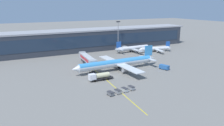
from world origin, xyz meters
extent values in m
plane|color=slate|center=(0.00, 0.00, 0.00)|extent=(700.00, 700.00, 0.00)
cube|color=yellow|center=(-3.40, 2.00, 0.00)|extent=(7.36, 79.71, 0.01)
cube|color=#2D333D|center=(-12.70, 62.56, 6.88)|extent=(208.47, 18.47, 13.77)
cube|color=#1E2D42|center=(-12.70, 53.27, 7.57)|extent=(202.22, 0.16, 7.71)
cube|color=#99999E|center=(-12.70, 62.56, 14.27)|extent=(212.64, 18.83, 1.00)
cylinder|color=silver|center=(7.09, 7.62, 3.41)|extent=(39.84, 4.63, 3.62)
cylinder|color=#388CD1|center=(7.09, 7.62, 3.74)|extent=(39.05, 4.46, 3.47)
cone|color=silver|center=(-14.05, 7.08, 3.41)|extent=(3.70, 3.53, 3.44)
cone|color=silver|center=(28.41, 8.16, 3.77)|extent=(4.42, 3.18, 3.07)
cube|color=#388CD1|center=(26.47, 8.11, 7.93)|extent=(4.71, 0.48, 5.43)
cube|color=silver|center=(26.06, 4.49, 3.96)|extent=(2.15, 5.84, 0.24)
cube|color=silver|center=(25.88, 11.72, 3.96)|extent=(2.15, 5.84, 0.24)
cube|color=silver|center=(8.85, -2.50, 3.14)|extent=(5.22, 16.82, 0.40)
cube|color=silver|center=(8.33, 17.81, 3.14)|extent=(5.22, 16.82, 0.40)
cylinder|color=#939399|center=(7.77, 0.48, 1.85)|extent=(2.83, 2.06, 1.99)
cylinder|color=#939399|center=(7.41, 14.78, 1.85)|extent=(2.83, 2.06, 1.99)
cylinder|color=black|center=(-7.22, 7.26, 0.50)|extent=(1.01, 0.43, 1.00)
cylinder|color=slate|center=(-7.22, 7.26, 1.30)|extent=(0.20, 0.20, 1.60)
cylinder|color=black|center=(9.52, 6.05, 0.50)|extent=(1.01, 0.43, 1.00)
cylinder|color=slate|center=(9.52, 6.05, 1.30)|extent=(0.20, 0.20, 1.60)
cylinder|color=black|center=(9.44, 9.31, 0.50)|extent=(1.01, 0.43, 1.00)
cylinder|color=slate|center=(9.44, 9.31, 1.30)|extent=(0.20, 0.20, 1.60)
cube|color=#B2B7BC|center=(-3.99, 18.87, 4.71)|extent=(4.68, 19.57, 2.80)
cube|color=red|center=(-3.94, 18.87, 4.71)|extent=(4.53, 16.50, 1.54)
cube|color=#9EA3A8|center=(-4.83, 9.22, 4.71)|extent=(3.87, 3.50, 2.94)
cylinder|color=#4C4C51|center=(-4.83, 9.22, 1.66)|extent=(0.70, 0.70, 3.31)
cube|color=#262628|center=(-4.83, 9.22, 0.15)|extent=(1.95, 1.95, 0.30)
cylinder|color=gray|center=(-3.14, 28.53, 4.71)|extent=(3.90, 3.90, 3.08)
cylinder|color=gray|center=(-3.14, 28.53, 1.66)|extent=(1.80, 1.80, 3.31)
cube|color=#232326|center=(-5.67, -2.79, 0.75)|extent=(10.01, 2.55, 0.50)
cube|color=silver|center=(-10.07, -2.82, 2.00)|extent=(2.81, 2.51, 2.50)
cube|color=black|center=(-11.33, -2.82, 2.50)|extent=(0.17, 2.30, 1.12)
cylinder|color=beige|center=(-5.39, -2.79, 2.10)|extent=(6.01, 2.23, 2.20)
cylinder|color=black|center=(-9.50, -4.00, 0.50)|extent=(1.00, 0.36, 1.00)
cylinder|color=black|center=(-9.51, -1.63, 0.50)|extent=(1.00, 0.36, 1.00)
cylinder|color=black|center=(-5.36, -3.98, 0.50)|extent=(1.00, 0.36, 1.00)
cylinder|color=black|center=(-5.37, -1.61, 0.50)|extent=(1.00, 0.36, 1.00)
cylinder|color=black|center=(-3.26, -3.97, 0.50)|extent=(1.00, 0.36, 1.00)
cylinder|color=black|center=(-3.27, -1.59, 0.50)|extent=(1.00, 0.36, 1.00)
cube|color=#285B9E|center=(28.81, -2.31, 1.30)|extent=(3.36, 5.38, 2.00)
cube|color=black|center=(29.14, -3.52, 1.65)|extent=(2.29, 2.19, 0.60)
cylinder|color=black|center=(30.19, -3.74, 0.30)|extent=(0.40, 0.65, 0.60)
cylinder|color=black|center=(28.37, -4.25, 0.30)|extent=(0.40, 0.65, 0.60)
cylinder|color=black|center=(29.25, -0.37, 0.30)|extent=(0.40, 0.65, 0.60)
cylinder|color=black|center=(27.43, -0.88, 0.30)|extent=(0.40, 0.65, 0.60)
cube|color=#595B60|center=(-9.98, -19.75, 0.73)|extent=(1.86, 2.79, 1.10)
cube|color=#333338|center=(-9.98, -19.75, 1.43)|extent=(1.90, 2.84, 0.10)
cylinder|color=black|center=(-10.88, -18.82, 0.18)|extent=(0.17, 0.37, 0.36)
cylinder|color=black|center=(-9.39, -18.61, 0.18)|extent=(0.17, 0.37, 0.36)
cylinder|color=black|center=(-10.58, -20.88, 0.18)|extent=(0.17, 0.37, 0.36)
cylinder|color=black|center=(-9.09, -20.67, 0.18)|extent=(0.17, 0.37, 0.36)
cube|color=gray|center=(-6.82, -19.29, 0.73)|extent=(1.86, 2.79, 1.10)
cube|color=#333338|center=(-6.82, -19.29, 1.43)|extent=(1.90, 2.84, 0.10)
cylinder|color=black|center=(-7.71, -18.36, 0.18)|extent=(0.17, 0.37, 0.36)
cylinder|color=black|center=(-6.23, -18.15, 0.18)|extent=(0.17, 0.37, 0.36)
cylinder|color=black|center=(-7.41, -20.42, 0.18)|extent=(0.17, 0.37, 0.36)
cylinder|color=black|center=(-5.93, -20.21, 0.18)|extent=(0.17, 0.37, 0.36)
cube|color=#B2B7BC|center=(-3.65, -18.82, 0.73)|extent=(1.86, 2.79, 1.10)
cube|color=#333338|center=(-3.65, -18.82, 1.43)|extent=(1.90, 2.84, 0.10)
cylinder|color=black|center=(-4.54, -17.90, 0.18)|extent=(0.17, 0.37, 0.36)
cylinder|color=black|center=(-3.06, -17.69, 0.18)|extent=(0.17, 0.37, 0.36)
cylinder|color=black|center=(-4.24, -19.96, 0.18)|extent=(0.17, 0.37, 0.36)
cylinder|color=black|center=(-2.76, -19.75, 0.18)|extent=(0.17, 0.37, 0.36)
cube|color=gray|center=(-0.48, -18.36, 0.73)|extent=(1.86, 2.79, 1.10)
cube|color=#333338|center=(-0.48, -18.36, 1.43)|extent=(1.90, 2.84, 0.10)
cylinder|color=black|center=(-1.38, -17.44, 0.18)|extent=(0.17, 0.37, 0.36)
cylinder|color=black|center=(0.11, -17.23, 0.18)|extent=(0.17, 0.37, 0.36)
cylinder|color=black|center=(-1.08, -19.50, 0.18)|extent=(0.17, 0.37, 0.36)
cylinder|color=black|center=(0.41, -19.29, 0.18)|extent=(0.17, 0.37, 0.36)
cylinder|color=#B2B7BC|center=(38.33, 41.63, 2.52)|extent=(24.41, 3.61, 2.72)
cylinder|color=silver|center=(38.33, 41.63, 2.76)|extent=(23.92, 3.48, 2.61)
cone|color=#B2B7BC|center=(51.43, 42.11, 2.52)|extent=(2.82, 2.69, 2.59)
cone|color=#B2B7BC|center=(25.08, 41.15, 2.79)|extent=(3.35, 2.43, 2.32)
cube|color=#1E51B2|center=(26.67, 41.20, 5.92)|extent=(3.55, 0.37, 4.09)
cube|color=#B2B7BC|center=(27.07, 43.94, 2.93)|extent=(1.47, 4.40, 0.16)
cube|color=#B2B7BC|center=(27.27, 38.50, 2.93)|extent=(1.47, 4.40, 0.16)
cube|color=#B2B7BC|center=(37.11, 48.06, 2.31)|extent=(3.52, 10.32, 0.26)
cube|color=#B2B7BC|center=(37.58, 35.13, 2.31)|extent=(3.52, 10.32, 0.26)
cylinder|color=#939399|center=(37.83, 46.24, 1.37)|extent=(2.15, 1.57, 1.50)
cylinder|color=#939399|center=(38.17, 36.99, 1.37)|extent=(2.15, 1.57, 1.50)
cylinder|color=black|center=(47.08, 41.95, 0.33)|extent=(0.67, 0.29, 0.66)
cylinder|color=slate|center=(47.08, 41.95, 0.91)|extent=(0.13, 0.13, 1.16)
cylinder|color=black|center=(36.82, 42.80, 0.33)|extent=(0.67, 0.29, 0.66)
cylinder|color=slate|center=(36.82, 42.80, 0.91)|extent=(0.13, 0.13, 1.16)
cylinder|color=black|center=(36.91, 40.35, 0.33)|extent=(0.67, 0.29, 0.66)
cylinder|color=slate|center=(36.91, 40.35, 0.91)|extent=(0.13, 0.13, 1.16)
cylinder|color=silver|center=(51.64, 34.89, 2.18)|extent=(20.65, 6.11, 2.32)
cylinder|color=silver|center=(51.64, 34.89, 2.39)|extent=(20.23, 5.94, 2.22)
cone|color=silver|center=(40.73, 36.96, 2.18)|extent=(2.69, 2.59, 2.20)
cone|color=silver|center=(62.66, 32.80, 2.41)|extent=(3.10, 2.45, 1.97)
cube|color=#1E51B2|center=(61.26, 33.07, 5.08)|extent=(3.00, 0.76, 3.47)
cube|color=silver|center=(60.33, 30.88, 2.53)|extent=(1.79, 3.85, 0.13)
cube|color=silver|center=(61.20, 35.44, 2.53)|extent=(1.79, 3.85, 0.13)
cube|color=silver|center=(51.44, 29.35, 2.01)|extent=(4.24, 8.99, 0.22)
cube|color=silver|center=(53.48, 40.12, 2.01)|extent=(4.24, 8.99, 0.22)
cylinder|color=#939399|center=(51.18, 30.98, 1.20)|extent=(1.99, 1.58, 1.27)
cylinder|color=#939399|center=(52.65, 38.69, 1.20)|extent=(1.99, 1.58, 1.27)
cylinder|color=black|center=(44.36, 36.27, 0.28)|extent=(0.59, 0.32, 0.56)
cylinder|color=slate|center=(44.36, 36.27, 0.79)|extent=(0.11, 0.11, 1.02)
cylinder|color=black|center=(52.66, 33.64, 0.28)|extent=(0.59, 0.32, 0.56)
cylinder|color=slate|center=(52.66, 33.64, 0.79)|extent=(0.11, 0.11, 1.02)
cylinder|color=black|center=(53.05, 35.68, 0.28)|extent=(0.59, 0.32, 0.56)
cylinder|color=slate|center=(53.05, 35.68, 0.79)|extent=(0.11, 0.11, 1.02)
cylinder|color=gray|center=(31.27, 50.56, 9.88)|extent=(0.44, 0.44, 19.77)
cube|color=#333338|center=(31.27, 50.56, 20.17)|extent=(2.80, 0.50, 0.80)
camera|label=1|loc=(-43.07, -85.72, 31.24)|focal=35.72mm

